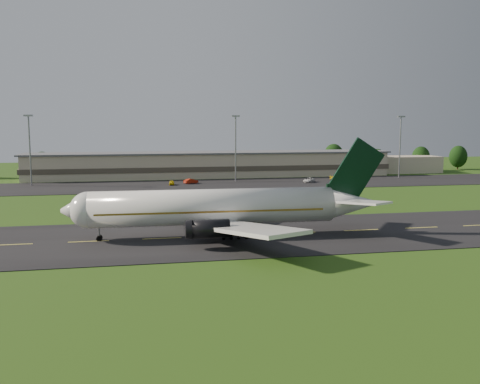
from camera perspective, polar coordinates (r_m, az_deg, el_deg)
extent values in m
plane|color=#1D4010|center=(87.79, 6.22, -4.40)|extent=(360.00, 360.00, 0.00)
cube|color=black|center=(87.78, 6.22, -4.37)|extent=(220.00, 30.00, 0.10)
cube|color=black|center=(157.12, -1.71, 0.81)|extent=(260.00, 30.00, 0.10)
cylinder|color=white|center=(83.83, -2.86, -1.59)|extent=(38.15, 6.74, 5.60)
sphere|color=white|center=(83.78, -15.88, -1.87)|extent=(5.60, 5.60, 5.60)
cone|color=white|center=(84.02, -17.24, -1.89)|extent=(4.16, 5.49, 5.38)
cone|color=white|center=(89.28, 11.63, -1.19)|extent=(9.16, 5.76, 5.49)
cube|color=brown|center=(83.82, -3.20, -1.84)|extent=(35.15, 6.69, 0.28)
cube|color=black|center=(83.76, -16.30, -1.50)|extent=(2.09, 3.06, 0.65)
cube|color=white|center=(73.89, 0.86, -3.97)|extent=(13.67, 20.21, 2.20)
cube|color=white|center=(95.28, -1.55, -1.43)|extent=(14.54, 20.13, 2.20)
cube|color=white|center=(84.56, 12.87, -1.07)|extent=(7.35, 9.39, 0.91)
cube|color=white|center=(93.78, 10.55, -0.21)|extent=(7.69, 9.37, 0.91)
cube|color=black|center=(88.50, 10.76, -0.06)|extent=(5.01, 0.70, 3.00)
cube|color=black|center=(89.02, 12.33, 2.33)|extent=(9.44, 0.73, 10.55)
cylinder|color=black|center=(76.16, -3.26, -3.95)|extent=(5.68, 2.87, 2.70)
cylinder|color=black|center=(91.83, -4.37, -2.03)|extent=(5.68, 2.87, 2.70)
cube|color=#B7A58C|center=(180.36, -3.00, 2.90)|extent=(120.00, 15.00, 8.00)
cube|color=#4C4438|center=(180.42, -3.00, 2.65)|extent=(121.00, 15.40, 1.60)
cube|color=#595B60|center=(180.09, -3.01, 4.22)|extent=(122.00, 16.00, 0.50)
cube|color=#B7A58C|center=(204.53, 16.73, 2.84)|extent=(28.00, 11.00, 6.00)
cylinder|color=gray|center=(164.66, -21.50, 4.08)|extent=(0.44, 0.44, 20.00)
cube|color=gray|center=(164.50, -21.66, 7.59)|extent=(2.40, 1.20, 0.50)
cylinder|color=gray|center=(165.07, -0.48, 4.59)|extent=(0.44, 0.44, 20.00)
cube|color=gray|center=(164.91, -0.48, 8.10)|extent=(2.40, 1.20, 0.50)
cylinder|color=gray|center=(183.57, 16.69, 4.56)|extent=(0.44, 0.44, 20.00)
cube|color=gray|center=(183.43, 16.81, 7.71)|extent=(2.40, 1.20, 0.50)
cylinder|color=black|center=(191.94, -20.31, 1.92)|extent=(0.56, 0.56, 2.69)
ellipsoid|color=black|center=(191.69, -20.35, 2.90)|extent=(6.27, 6.27, 7.83)
cylinder|color=black|center=(189.62, -14.25, 2.02)|extent=(0.56, 0.56, 2.23)
ellipsoid|color=black|center=(189.40, -14.27, 2.84)|extent=(5.20, 5.20, 6.50)
cylinder|color=black|center=(203.87, 9.93, 2.64)|extent=(0.56, 0.56, 3.26)
ellipsoid|color=black|center=(203.60, 9.95, 3.75)|extent=(7.60, 7.60, 9.50)
cylinder|color=black|center=(210.48, 14.41, 2.57)|extent=(0.56, 0.56, 2.62)
ellipsoid|color=black|center=(210.25, 14.44, 3.44)|extent=(6.12, 6.12, 7.65)
cylinder|color=black|center=(216.84, 18.69, 2.58)|extent=(0.56, 0.56, 2.89)
ellipsoid|color=black|center=(216.60, 18.72, 3.52)|extent=(6.75, 6.75, 8.44)
cylinder|color=black|center=(226.86, 22.20, 2.62)|extent=(0.56, 0.56, 2.93)
ellipsoid|color=black|center=(226.63, 22.24, 3.53)|extent=(6.84, 6.84, 8.55)
imported|color=gold|center=(156.47, -7.30, 0.98)|extent=(1.79, 3.86, 1.28)
imported|color=#A71F0B|center=(159.42, -5.25, 1.16)|extent=(4.60, 3.49, 1.45)
imported|color=silver|center=(163.63, 7.38, 1.28)|extent=(5.00, 5.36, 1.40)
imported|color=yellow|center=(171.87, 10.31, 1.49)|extent=(4.91, 3.78, 1.33)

